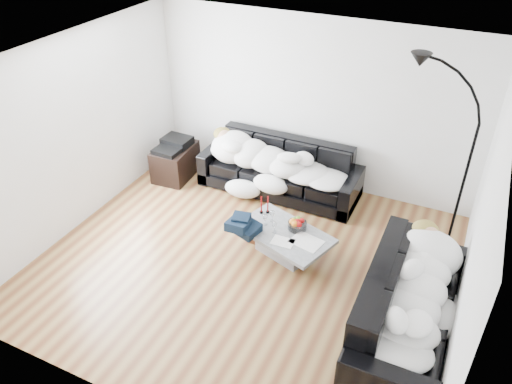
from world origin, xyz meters
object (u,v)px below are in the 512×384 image
at_px(sofa_back, 279,168).
at_px(wine_glass_b, 265,220).
at_px(shoes, 265,239).
at_px(candle_left, 261,205).
at_px(av_cabinet, 175,162).
at_px(wine_glass_a, 272,216).
at_px(sleeper_back, 279,157).
at_px(candle_right, 268,205).
at_px(fruit_bowl, 297,224).
at_px(sleeper_right, 414,292).
at_px(wine_glass_c, 274,227).
at_px(floor_lamp, 465,177).
at_px(stereo, 174,144).
at_px(sofa_right, 410,307).
at_px(coffee_table, 284,243).

relative_size(sofa_back, wine_glass_b, 14.95).
bearing_deg(shoes, candle_left, 142.34).
height_order(shoes, av_cabinet, av_cabinet).
xyz_separation_m(wine_glass_a, shoes, (-0.09, -0.04, -0.38)).
height_order(sofa_back, candle_left, sofa_back).
bearing_deg(sofa_back, sleeper_back, -90.00).
bearing_deg(sofa_back, candle_right, -75.11).
distance_m(sofa_back, wine_glass_a, 1.29).
relative_size(fruit_bowl, shoes, 0.53).
distance_m(sleeper_right, candle_right, 2.31).
xyz_separation_m(wine_glass_c, floor_lamp, (2.03, 1.08, 0.68)).
xyz_separation_m(sleeper_back, candle_left, (0.21, -1.07, -0.14)).
height_order(shoes, floor_lamp, floor_lamp).
distance_m(wine_glass_c, candle_right, 0.43).
bearing_deg(wine_glass_b, fruit_bowl, 14.89).
bearing_deg(sofa_back, sleeper_right, -41.50).
bearing_deg(stereo, candle_left, -21.45).
height_order(av_cabinet, stereo, stereo).
height_order(sofa_right, coffee_table, sofa_right).
relative_size(wine_glass_a, stereo, 0.37).
bearing_deg(wine_glass_c, stereo, 153.41).
bearing_deg(coffee_table, floor_lamp, 28.18).
distance_m(coffee_table, floor_lamp, 2.36).
bearing_deg(stereo, wine_glass_b, -24.97).
xyz_separation_m(wine_glass_b, floor_lamp, (2.20, 0.99, 0.68)).
xyz_separation_m(wine_glass_b, av_cabinet, (-2.05, 1.02, -0.17)).
bearing_deg(av_cabinet, candle_left, -27.12).
bearing_deg(av_cabinet, shoes, -29.26).
bearing_deg(sleeper_right, floor_lamp, -6.91).
xyz_separation_m(candle_left, candle_right, (0.08, 0.04, -0.00)).
distance_m(sleeper_right, wine_glass_c, 1.95).
bearing_deg(sofa_right, floor_lamp, -6.91).
xyz_separation_m(fruit_bowl, stereo, (-2.46, 0.92, 0.16)).
xyz_separation_m(coffee_table, floor_lamp, (1.91, 1.03, 0.94)).
bearing_deg(stereo, sofa_right, -22.11).
height_order(candle_right, stereo, stereo).
relative_size(wine_glass_c, av_cabinet, 0.21).
bearing_deg(fruit_bowl, floor_lamp, 26.16).
xyz_separation_m(sleeper_right, coffee_table, (-1.70, 0.71, -0.47)).
distance_m(sofa_right, coffee_table, 1.86).
distance_m(wine_glass_c, stereo, 2.49).
distance_m(sleeper_back, wine_glass_a, 1.26).
bearing_deg(sleeper_back, wine_glass_b, -74.14).
bearing_deg(coffee_table, sleeper_right, -22.64).
distance_m(shoes, av_cabinet, 2.24).
distance_m(wine_glass_b, stereo, 2.30).
bearing_deg(stereo, sleeper_back, 10.43).
height_order(sofa_right, sleeper_right, sofa_right).
xyz_separation_m(wine_glass_b, stereo, (-2.05, 1.02, 0.15)).
xyz_separation_m(sleeper_back, shoes, (0.33, -1.21, -0.57)).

